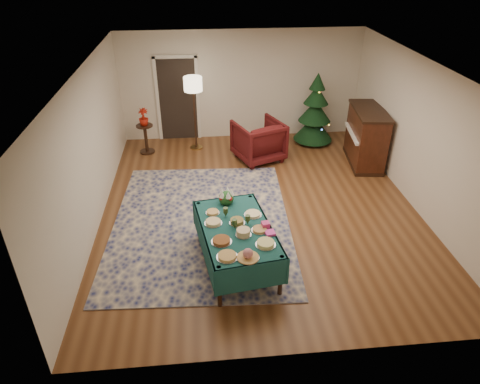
{
  "coord_description": "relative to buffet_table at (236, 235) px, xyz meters",
  "views": [
    {
      "loc": [
        -1.06,
        -7.01,
        4.52
      ],
      "look_at": [
        -0.47,
        -0.96,
        0.91
      ],
      "focal_mm": 32.0,
      "sensor_mm": 36.0,
      "label": 1
    }
  ],
  "objects": [
    {
      "name": "platter_6",
      "position": [
        -0.35,
        0.14,
        0.17
      ],
      "size": [
        0.28,
        0.28,
        0.05
      ],
      "color": "silver",
      "rests_on": "buffet_table"
    },
    {
      "name": "buffet_table",
      "position": [
        0.0,
        0.0,
        0.0
      ],
      "size": [
        1.34,
        1.98,
        0.72
      ],
      "color": "black",
      "rests_on": "ground"
    },
    {
      "name": "armchair",
      "position": [
        0.85,
        3.75,
        -0.06
      ],
      "size": [
        1.28,
        1.24,
        1.03
      ],
      "primitive_type": "imported",
      "rotation": [
        0.0,
        0.0,
        3.52
      ],
      "color": "#460F10",
      "rests_on": "ground"
    },
    {
      "name": "goblet_0",
      "position": [
        -0.14,
        0.3,
        0.23
      ],
      "size": [
        0.08,
        0.08,
        0.17
      ],
      "color": "#2D471E",
      "rests_on": "buffet_table"
    },
    {
      "name": "centerpiece",
      "position": [
        -0.1,
        0.71,
        0.27
      ],
      "size": [
        0.26,
        0.26,
        0.3
      ],
      "color": "#1E4C1E",
      "rests_on": "buffet_table"
    },
    {
      "name": "platter_2",
      "position": [
        0.38,
        -0.48,
        0.17
      ],
      "size": [
        0.3,
        0.3,
        0.06
      ],
      "color": "silver",
      "rests_on": "buffet_table"
    },
    {
      "name": "room_shell",
      "position": [
        0.59,
        1.69,
        0.78
      ],
      "size": [
        7.0,
        7.0,
        7.0
      ],
      "color": "#593319",
      "rests_on": "ground"
    },
    {
      "name": "potted_plant",
      "position": [
        -1.8,
        4.37,
        0.25
      ],
      "size": [
        0.23,
        0.41,
        0.23
      ],
      "primitive_type": "imported",
      "color": "#AA1B0C",
      "rests_on": "side_table"
    },
    {
      "name": "goblet_2",
      "position": [
        -0.03,
        -0.03,
        0.23
      ],
      "size": [
        0.08,
        0.08,
        0.17
      ],
      "color": "#2D471E",
      "rests_on": "buffet_table"
    },
    {
      "name": "christmas_tree",
      "position": [
        2.38,
        4.59,
        0.23
      ],
      "size": [
        1.23,
        1.23,
        1.79
      ],
      "color": "black",
      "rests_on": "ground"
    },
    {
      "name": "platter_9",
      "position": [
        -0.34,
        0.43,
        0.16
      ],
      "size": [
        0.23,
        0.23,
        0.04
      ],
      "color": "silver",
      "rests_on": "buffet_table"
    },
    {
      "name": "platter_3",
      "position": [
        -0.25,
        -0.34,
        0.17
      ],
      "size": [
        0.3,
        0.3,
        0.05
      ],
      "color": "silver",
      "rests_on": "buffet_table"
    },
    {
      "name": "piano",
      "position": [
        3.26,
        3.34,
        0.05
      ],
      "size": [
        0.86,
        1.55,
        1.28
      ],
      "color": "black",
      "rests_on": "ground"
    },
    {
      "name": "gift_box",
      "position": [
        0.44,
        -0.05,
        0.19
      ],
      "size": [
        0.13,
        0.13,
        0.1
      ],
      "primitive_type": "cube",
      "rotation": [
        0.0,
        0.0,
        0.15
      ],
      "color": "#D43B80",
      "rests_on": "buffet_table"
    },
    {
      "name": "platter_7",
      "position": [
        0.02,
        0.11,
        0.17
      ],
      "size": [
        0.25,
        0.25,
        0.07
      ],
      "color": "silver",
      "rests_on": "buffet_table"
    },
    {
      "name": "platter_0",
      "position": [
        -0.19,
        -0.7,
        0.16
      ],
      "size": [
        0.3,
        0.3,
        0.04
      ],
      "color": "silver",
      "rests_on": "buffet_table"
    },
    {
      "name": "floor_lamp",
      "position": [
        -0.6,
        4.51,
        0.94
      ],
      "size": [
        0.43,
        0.43,
        1.79
      ],
      "color": "#A57F3F",
      "rests_on": "ground"
    },
    {
      "name": "doorway",
      "position": [
        -1.01,
        5.17,
        0.52
      ],
      "size": [
        1.08,
        0.04,
        2.16
      ],
      "color": "black",
      "rests_on": "ground"
    },
    {
      "name": "platter_4",
      "position": [
        0.09,
        -0.2,
        0.19
      ],
      "size": [
        0.24,
        0.24,
        0.1
      ],
      "color": "silver",
      "rests_on": "buffet_table"
    },
    {
      "name": "rug",
      "position": [
        -0.54,
        1.21,
        -0.56
      ],
      "size": [
        3.41,
        4.36,
        0.02
      ],
      "primitive_type": "cube",
      "rotation": [
        0.0,
        0.0,
        -0.05
      ],
      "color": "navy",
      "rests_on": "ground"
    },
    {
      "name": "platter_1",
      "position": [
        0.09,
        -0.74,
        0.2
      ],
      "size": [
        0.32,
        0.32,
        0.15
      ],
      "color": "silver",
      "rests_on": "buffet_table"
    },
    {
      "name": "side_table",
      "position": [
        -1.8,
        4.37,
        -0.23
      ],
      "size": [
        0.4,
        0.4,
        0.71
      ],
      "color": "black",
      "rests_on": "ground"
    },
    {
      "name": "platter_5",
      "position": [
        0.34,
        -0.12,
        0.16
      ],
      "size": [
        0.25,
        0.25,
        0.04
      ],
      "color": "silver",
      "rests_on": "buffet_table"
    },
    {
      "name": "napkin_stack",
      "position": [
        0.49,
        -0.22,
        0.16
      ],
      "size": [
        0.16,
        0.16,
        0.04
      ],
      "primitive_type": "cube",
      "rotation": [
        0.0,
        0.0,
        0.15
      ],
      "color": "#E840AE",
      "rests_on": "buffet_table"
    },
    {
      "name": "platter_8",
      "position": [
        0.29,
        0.31,
        0.16
      ],
      "size": [
        0.28,
        0.28,
        0.04
      ],
      "color": "silver",
      "rests_on": "buffet_table"
    },
    {
      "name": "goblet_1",
      "position": [
        0.18,
        0.06,
        0.23
      ],
      "size": [
        0.08,
        0.08,
        0.17
      ],
      "color": "#2D471E",
      "rests_on": "buffet_table"
    }
  ]
}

